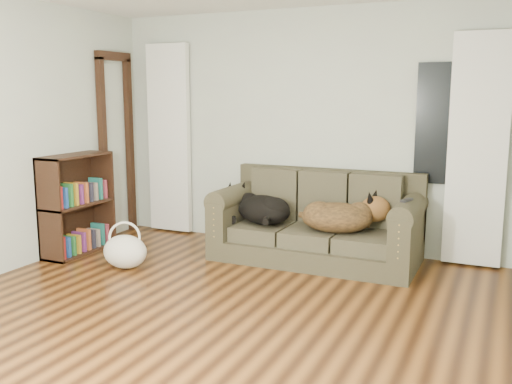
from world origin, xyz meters
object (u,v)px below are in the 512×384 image
at_px(dog_black_lab, 260,210).
at_px(dog_shepherd, 341,217).
at_px(tote_bag, 125,252).
at_px(bookshelf, 78,207).
at_px(sofa, 316,217).

bearing_deg(dog_black_lab, dog_shepherd, 34.33).
distance_m(dog_black_lab, tote_bag, 1.45).
xyz_separation_m(dog_black_lab, bookshelf, (-1.81, -0.73, 0.02)).
relative_size(sofa, dog_black_lab, 2.89).
relative_size(tote_bag, bookshelf, 0.43).
xyz_separation_m(tote_bag, bookshelf, (-0.80, 0.26, 0.34)).
bearing_deg(dog_black_lab, tote_bag, -99.14).
xyz_separation_m(sofa, tote_bag, (-1.62, -1.03, -0.29)).
distance_m(sofa, bookshelf, 2.54).
distance_m(sofa, dog_shepherd, 0.30).
distance_m(sofa, dog_black_lab, 0.61).
distance_m(dog_shepherd, tote_bag, 2.16).
bearing_deg(tote_bag, dog_black_lab, 44.49).
bearing_deg(tote_bag, bookshelf, 162.24).
bearing_deg(tote_bag, sofa, 32.44).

